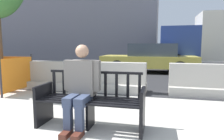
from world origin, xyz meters
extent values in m
plane|color=#B7B2A8|center=(0.00, 0.00, 0.00)|extent=(200.00, 200.00, 0.00)
cube|color=#28282B|center=(0.00, 8.70, 0.00)|extent=(120.00, 12.00, 0.01)
cube|color=black|center=(-0.28, 0.55, 0.33)|extent=(0.05, 0.51, 0.66)
cube|color=black|center=(1.36, 0.56, 0.33)|extent=(0.05, 0.51, 0.66)
cube|color=black|center=(0.54, 0.56, 0.22)|extent=(0.04, 0.32, 0.45)
cube|color=black|center=(0.54, 0.33, 0.45)|extent=(1.60, 0.08, 0.02)
cube|color=black|center=(0.54, 0.44, 0.45)|extent=(1.60, 0.08, 0.02)
cube|color=black|center=(0.54, 0.56, 0.45)|extent=(1.60, 0.08, 0.02)
cube|color=black|center=(0.54, 0.67, 0.45)|extent=(1.60, 0.08, 0.02)
cube|color=black|center=(0.54, 0.79, 0.45)|extent=(1.60, 0.08, 0.02)
cube|color=black|center=(0.54, 0.80, 0.86)|extent=(1.60, 0.04, 0.04)
cube|color=black|center=(-0.21, 0.80, 0.65)|extent=(0.04, 0.03, 0.38)
cube|color=black|center=(-0.03, 0.80, 0.65)|extent=(0.04, 0.03, 0.38)
cube|color=black|center=(0.16, 0.80, 0.65)|extent=(0.04, 0.03, 0.38)
cube|color=black|center=(0.35, 0.80, 0.65)|extent=(0.04, 0.03, 0.38)
cube|color=black|center=(0.54, 0.80, 0.65)|extent=(0.04, 0.03, 0.38)
cube|color=black|center=(0.72, 0.80, 0.65)|extent=(0.04, 0.03, 0.38)
cube|color=black|center=(0.91, 0.80, 0.65)|extent=(0.04, 0.03, 0.38)
cube|color=black|center=(1.10, 0.80, 0.65)|extent=(0.04, 0.03, 0.38)
cube|color=black|center=(1.29, 0.80, 0.65)|extent=(0.04, 0.03, 0.38)
cube|color=black|center=(-0.28, 0.53, 0.65)|extent=(0.05, 0.46, 0.03)
cube|color=black|center=(1.36, 0.54, 0.65)|extent=(0.05, 0.46, 0.03)
cube|color=#66605B|center=(0.40, 0.63, 0.79)|extent=(0.40, 0.24, 0.56)
sphere|color=#9E755B|center=(0.40, 0.61, 1.21)|extent=(0.21, 0.21, 0.21)
cube|color=#333D56|center=(0.31, 0.41, 0.48)|extent=(0.14, 0.44, 0.14)
cube|color=#333D56|center=(0.49, 0.41, 0.48)|extent=(0.14, 0.44, 0.14)
cube|color=#333D56|center=(0.31, 0.24, 0.23)|extent=(0.11, 0.11, 0.45)
cube|color=#333D56|center=(0.49, 0.24, 0.23)|extent=(0.11, 0.11, 0.45)
cube|color=#4C2319|center=(0.31, 0.16, 0.04)|extent=(0.11, 0.26, 0.08)
cube|color=#4C2319|center=(0.49, 0.16, 0.04)|extent=(0.11, 0.26, 0.08)
cube|color=#66605B|center=(0.15, 0.60, 0.83)|extent=(0.09, 0.12, 0.48)
cube|color=#66605B|center=(0.64, 0.60, 0.83)|extent=(0.09, 0.12, 0.48)
cube|color=#ADA89E|center=(0.25, 3.16, 0.12)|extent=(2.02, 0.75, 0.24)
cube|color=#ADA89E|center=(0.25, 3.16, 0.54)|extent=(2.01, 0.37, 0.60)
cube|color=#9E998E|center=(-1.84, 3.10, 0.12)|extent=(2.01, 0.72, 0.24)
cube|color=#9E998E|center=(-1.84, 3.10, 0.54)|extent=(2.01, 0.34, 0.60)
cube|color=#ADA89E|center=(2.85, 3.19, 0.12)|extent=(2.01, 0.72, 0.24)
cube|color=#ADA89E|center=(2.85, 3.19, 0.54)|extent=(2.01, 0.34, 0.60)
cylinder|color=#2D2D33|center=(-2.25, 1.79, 0.53)|extent=(0.05, 0.05, 1.05)
cylinder|color=#2D2D33|center=(-2.25, 3.05, 0.53)|extent=(0.05, 0.05, 1.05)
cube|color=orange|center=(-2.88, 3.05, 0.53)|extent=(1.26, 0.03, 0.89)
cube|color=orange|center=(-2.25, 2.42, 0.53)|extent=(0.03, 1.26, 0.89)
cube|color=#DBC64C|center=(1.06, 7.71, 0.54)|extent=(4.58, 1.88, 0.56)
cube|color=#38424C|center=(1.25, 7.71, 1.12)|extent=(2.26, 1.63, 0.60)
cylinder|color=black|center=(-0.34, 6.83, 0.32)|extent=(0.64, 0.23, 0.64)
cylinder|color=black|center=(-0.36, 8.56, 0.32)|extent=(0.64, 0.23, 0.64)
cylinder|color=black|center=(2.49, 6.86, 0.32)|extent=(0.64, 0.23, 0.64)
cylinder|color=black|center=(2.47, 8.59, 0.32)|extent=(0.64, 0.23, 0.64)
cube|color=navy|center=(2.63, 9.65, 1.45)|extent=(2.02, 2.21, 1.80)
cylinder|color=black|center=(2.44, 8.63, 0.45)|extent=(0.90, 0.29, 0.90)
cylinder|color=black|center=(2.42, 10.67, 0.45)|extent=(0.90, 0.29, 0.90)
camera|label=1|loc=(1.58, -2.34, 1.29)|focal=32.00mm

